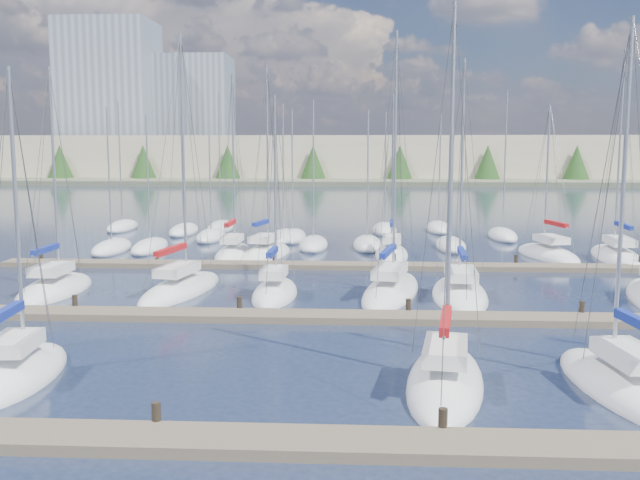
# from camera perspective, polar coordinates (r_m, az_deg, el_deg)

# --- Properties ---
(ground) EXTENTS (400.00, 400.00, 0.00)m
(ground) POSITION_cam_1_polar(r_m,az_deg,el_deg) (76.44, 1.90, 1.60)
(ground) COLOR #232E47
(ground) RESTS_ON ground
(dock_near) EXTENTS (44.00, 1.93, 1.10)m
(dock_near) POSITION_cam_1_polar(r_m,az_deg,el_deg) (19.73, -2.00, -15.90)
(dock_near) COLOR #6B5E4C
(dock_near) RESTS_ON ground
(dock_mid) EXTENTS (44.00, 1.93, 1.10)m
(dock_mid) POSITION_cam_1_polar(r_m,az_deg,el_deg) (33.01, 0.19, -6.17)
(dock_mid) COLOR #6B5E4C
(dock_mid) RESTS_ON ground
(dock_far) EXTENTS (44.00, 1.93, 1.10)m
(dock_far) POSITION_cam_1_polar(r_m,az_deg,el_deg) (46.71, 1.08, -2.07)
(dock_far) COLOR #6B5E4C
(dock_far) RESTS_ON ground
(sailboat_h) EXTENTS (2.98, 7.66, 12.92)m
(sailboat_h) POSITION_cam_1_polar(r_m,az_deg,el_deg) (41.70, -20.43, -3.70)
(sailboat_h) COLOR white
(sailboat_h) RESTS_ON ground
(sailboat_c) EXTENTS (3.04, 6.81, 11.39)m
(sailboat_c) POSITION_cam_1_polar(r_m,az_deg,el_deg) (27.12, -22.93, -9.80)
(sailboat_c) COLOR white
(sailboat_c) RESTS_ON ground
(sailboat_l) EXTENTS (3.41, 8.92, 13.21)m
(sailboat_l) POSITION_cam_1_polar(r_m,az_deg,el_deg) (38.57, 11.11, -4.26)
(sailboat_l) COLOR white
(sailboat_l) RESTS_ON ground
(sailboat_k) EXTENTS (4.57, 10.20, 14.77)m
(sailboat_k) POSITION_cam_1_polar(r_m,az_deg,el_deg) (38.85, 5.70, -4.05)
(sailboat_k) COLOR white
(sailboat_k) RESTS_ON ground
(sailboat_p) EXTENTS (2.65, 7.23, 12.35)m
(sailboat_p) POSITION_cam_1_polar(r_m,az_deg,el_deg) (51.73, 5.73, -1.12)
(sailboat_p) COLOR white
(sailboat_p) RESTS_ON ground
(sailboat_d) EXTENTS (3.73, 8.42, 13.34)m
(sailboat_d) POSITION_cam_1_polar(r_m,az_deg,el_deg) (24.61, 9.98, -11.06)
(sailboat_d) COLOR white
(sailboat_d) RESTS_ON ground
(sailboat_q) EXTENTS (4.39, 8.34, 11.60)m
(sailboat_q) POSITION_cam_1_polar(r_m,az_deg,el_deg) (53.88, 17.78, -1.11)
(sailboat_q) COLOR white
(sailboat_q) RESTS_ON ground
(sailboat_o) EXTENTS (4.26, 8.09, 14.42)m
(sailboat_o) POSITION_cam_1_polar(r_m,az_deg,el_deg) (51.88, -4.37, -1.07)
(sailboat_o) COLOR white
(sailboat_o) RESTS_ON ground
(sailboat_i) EXTENTS (4.12, 9.38, 14.71)m
(sailboat_i) POSITION_cam_1_polar(r_m,az_deg,el_deg) (39.78, -11.06, -3.87)
(sailboat_i) COLOR white
(sailboat_i) RESTS_ON ground
(sailboat_e) EXTENTS (3.50, 8.25, 12.81)m
(sailboat_e) POSITION_cam_1_polar(r_m,az_deg,el_deg) (25.80, 23.00, -10.69)
(sailboat_e) COLOR white
(sailboat_e) RESTS_ON ground
(sailboat_r) EXTENTS (3.53, 9.75, 15.41)m
(sailboat_r) POSITION_cam_1_polar(r_m,az_deg,el_deg) (54.57, 22.65, -1.22)
(sailboat_r) COLOR white
(sailboat_r) RESTS_ON ground
(sailboat_n) EXTENTS (2.41, 7.61, 13.76)m
(sailboat_n) POSITION_cam_1_polar(r_m,az_deg,el_deg) (51.86, -6.95, -1.10)
(sailboat_n) COLOR white
(sailboat_n) RESTS_ON ground
(sailboat_j) EXTENTS (2.40, 6.59, 11.36)m
(sailboat_j) POSITION_cam_1_polar(r_m,az_deg,el_deg) (38.12, -3.63, -4.25)
(sailboat_j) COLOR white
(sailboat_j) RESTS_ON ground
(distant_boats) EXTENTS (36.93, 20.75, 13.30)m
(distant_boats) POSITION_cam_1_polar(r_m,az_deg,el_deg) (60.56, -2.55, 0.29)
(distant_boats) COLOR #9EA0A5
(distant_boats) RESTS_ON ground
(shoreline) EXTENTS (400.00, 60.00, 38.00)m
(shoreline) POSITION_cam_1_polar(r_m,az_deg,el_deg) (166.44, -2.01, 7.43)
(shoreline) COLOR #666B51
(shoreline) RESTS_ON ground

